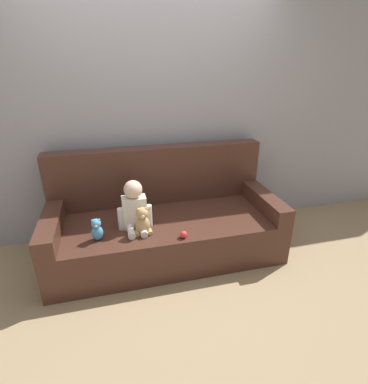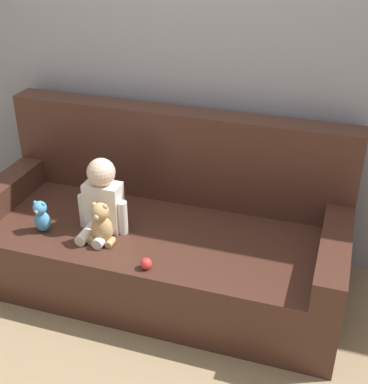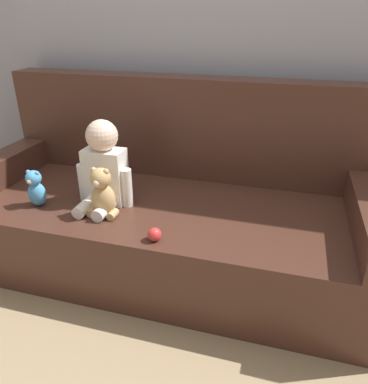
% 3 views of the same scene
% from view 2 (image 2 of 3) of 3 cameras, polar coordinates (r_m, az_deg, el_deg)
% --- Properties ---
extents(ground_plane, '(12.00, 12.00, 0.00)m').
position_cam_2_polar(ground_plane, '(3.41, -2.61, -9.47)').
color(ground_plane, '#9E8460').
extents(wall_back, '(8.00, 0.05, 2.60)m').
position_cam_2_polar(wall_back, '(3.30, 0.37, 14.61)').
color(wall_back, '#93939E').
rests_on(wall_back, ground_plane).
extents(couch, '(2.19, 0.95, 1.00)m').
position_cam_2_polar(couch, '(3.29, -2.25, -4.29)').
color(couch, '#47281E').
rests_on(couch, ground_plane).
extents(person_baby, '(0.30, 0.31, 0.45)m').
position_cam_2_polar(person_baby, '(3.09, -8.72, -0.83)').
color(person_baby, white).
rests_on(person_baby, couch).
extents(teddy_bear_brown, '(0.15, 0.12, 0.26)m').
position_cam_2_polar(teddy_bear_brown, '(3.01, -8.80, -3.42)').
color(teddy_bear_brown, tan).
rests_on(teddy_bear_brown, couch).
extents(plush_toy_side, '(0.10, 0.09, 0.20)m').
position_cam_2_polar(plush_toy_side, '(3.19, -14.97, -2.53)').
color(plush_toy_side, '#4C9EDB').
rests_on(plush_toy_side, couch).
extents(toy_ball, '(0.06, 0.06, 0.06)m').
position_cam_2_polar(toy_ball, '(2.83, -4.06, -7.63)').
color(toy_ball, red).
rests_on(toy_ball, couch).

